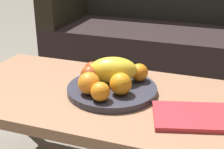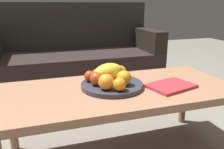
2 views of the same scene
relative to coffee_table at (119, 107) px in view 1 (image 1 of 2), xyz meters
The scene contains 13 objects.
coffee_table is the anchor object (origin of this frame).
couch 1.26m from the coffee_table, 92.05° to the left, with size 1.70×0.70×0.90m.
fruit_bowl 0.07m from the coffee_table, 147.88° to the left, with size 0.34×0.34×0.03m, color #32323F.
melon_large_front 0.14m from the coffee_table, 127.64° to the left, with size 0.19×0.10×0.10m, color yellow.
orange_front 0.16m from the coffee_table, 147.45° to the right, with size 0.08×0.08×0.08m, color orange.
orange_left 0.12m from the coffee_table, 63.37° to the right, with size 0.08×0.08×0.08m, color orange.
orange_right 0.16m from the coffee_table, 68.46° to the left, with size 0.07×0.07×0.07m, color orange.
orange_back 0.15m from the coffee_table, 110.51° to the right, with size 0.07×0.07×0.07m, color orange.
apple_front 0.20m from the coffee_table, 148.27° to the left, with size 0.06×0.06×0.06m, color #B73916.
apple_left 0.17m from the coffee_table, behind, with size 0.07×0.07×0.07m, color #A7431B.
apple_right 0.19m from the coffee_table, 128.89° to the left, with size 0.06×0.06×0.06m, color #A73B28.
banana_bunch 0.14m from the coffee_table, 123.77° to the left, with size 0.17×0.14×0.06m.
magazine 0.29m from the coffee_table, 15.05° to the right, with size 0.25×0.18×0.02m, color #BF2E36.
Camera 1 is at (0.34, -1.04, 0.99)m, focal length 52.07 mm.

